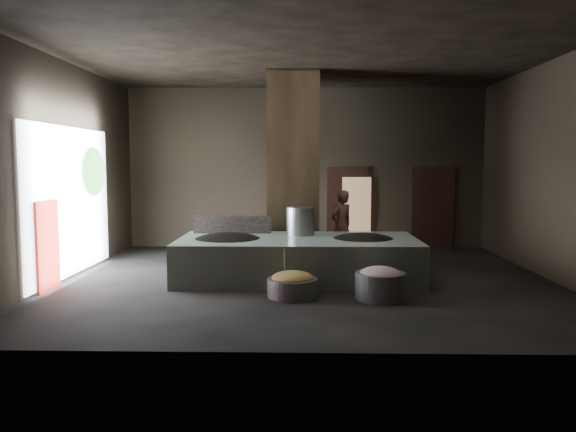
{
  "coord_description": "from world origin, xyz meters",
  "views": [
    {
      "loc": [
        -0.09,
        -11.42,
        2.4
      ],
      "look_at": [
        -0.4,
        0.71,
        1.25
      ],
      "focal_mm": 35.0,
      "sensor_mm": 36.0,
      "label": 1
    }
  ],
  "objects_px": {
    "veg_basin": "(293,288)",
    "wok_right": "(363,243)",
    "wok_left": "(228,243)",
    "cook": "(342,225)",
    "hearth_platform": "(298,259)",
    "meat_basin": "(380,286)",
    "stock_pot": "(300,222)"
  },
  "relations": [
    {
      "from": "stock_pot",
      "to": "veg_basin",
      "type": "relative_size",
      "value": 0.7
    },
    {
      "from": "hearth_platform",
      "to": "wok_left",
      "type": "distance_m",
      "value": 1.49
    },
    {
      "from": "hearth_platform",
      "to": "meat_basin",
      "type": "xyz_separation_m",
      "value": [
        1.47,
        -1.72,
        -0.19
      ]
    },
    {
      "from": "veg_basin",
      "to": "meat_basin",
      "type": "xyz_separation_m",
      "value": [
        1.55,
        -0.15,
        0.07
      ]
    },
    {
      "from": "wok_left",
      "to": "wok_right",
      "type": "distance_m",
      "value": 2.8
    },
    {
      "from": "cook",
      "to": "meat_basin",
      "type": "distance_m",
      "value": 4.1
    },
    {
      "from": "wok_left",
      "to": "meat_basin",
      "type": "height_order",
      "value": "wok_left"
    },
    {
      "from": "wok_right",
      "to": "cook",
      "type": "distance_m",
      "value": 2.28
    },
    {
      "from": "stock_pot",
      "to": "meat_basin",
      "type": "bearing_deg",
      "value": -58.03
    },
    {
      "from": "cook",
      "to": "veg_basin",
      "type": "height_order",
      "value": "cook"
    },
    {
      "from": "hearth_platform",
      "to": "wok_left",
      "type": "xyz_separation_m",
      "value": [
        -1.45,
        -0.05,
        0.32
      ]
    },
    {
      "from": "wok_left",
      "to": "cook",
      "type": "xyz_separation_m",
      "value": [
        2.51,
        2.36,
        0.12
      ]
    },
    {
      "from": "veg_basin",
      "to": "wok_right",
      "type": "bearing_deg",
      "value": 48.49
    },
    {
      "from": "wok_left",
      "to": "cook",
      "type": "relative_size",
      "value": 0.89
    },
    {
      "from": "wok_right",
      "to": "cook",
      "type": "height_order",
      "value": "cook"
    },
    {
      "from": "cook",
      "to": "meat_basin",
      "type": "height_order",
      "value": "cook"
    },
    {
      "from": "wok_right",
      "to": "veg_basin",
      "type": "relative_size",
      "value": 1.58
    },
    {
      "from": "stock_pot",
      "to": "wok_left",
      "type": "bearing_deg",
      "value": -158.2
    },
    {
      "from": "cook",
      "to": "veg_basin",
      "type": "distance_m",
      "value": 4.1
    },
    {
      "from": "hearth_platform",
      "to": "veg_basin",
      "type": "height_order",
      "value": "hearth_platform"
    },
    {
      "from": "veg_basin",
      "to": "hearth_platform",
      "type": "bearing_deg",
      "value": 87.01
    },
    {
      "from": "wok_right",
      "to": "veg_basin",
      "type": "xyz_separation_m",
      "value": [
        -1.43,
        -1.62,
        -0.58
      ]
    },
    {
      "from": "hearth_platform",
      "to": "wok_right",
      "type": "distance_m",
      "value": 1.39
    },
    {
      "from": "hearth_platform",
      "to": "meat_basin",
      "type": "distance_m",
      "value": 2.27
    },
    {
      "from": "hearth_platform",
      "to": "stock_pot",
      "type": "distance_m",
      "value": 0.89
    },
    {
      "from": "hearth_platform",
      "to": "stock_pot",
      "type": "relative_size",
      "value": 7.67
    },
    {
      "from": "hearth_platform",
      "to": "meat_basin",
      "type": "relative_size",
      "value": 5.59
    },
    {
      "from": "wok_left",
      "to": "veg_basin",
      "type": "bearing_deg",
      "value": -47.97
    },
    {
      "from": "wok_right",
      "to": "meat_basin",
      "type": "relative_size",
      "value": 1.64
    },
    {
      "from": "stock_pot",
      "to": "cook",
      "type": "distance_m",
      "value": 2.05
    },
    {
      "from": "stock_pot",
      "to": "veg_basin",
      "type": "bearing_deg",
      "value": -93.56
    },
    {
      "from": "wok_right",
      "to": "stock_pot",
      "type": "relative_size",
      "value": 2.25
    }
  ]
}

